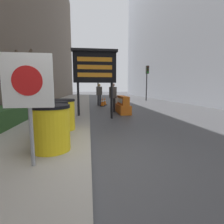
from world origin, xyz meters
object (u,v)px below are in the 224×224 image
Objects in this scene: barrel_drum_foreground at (51,128)px; traffic_light_far_side at (147,75)px; jersey_barrier_orange_near at (123,106)px; traffic_cone_near at (105,101)px; jersey_barrier_white at (116,102)px; traffic_cone_far at (102,102)px; message_board at (95,67)px; barrel_drum_back at (62,114)px; pedestrian_passerby at (99,93)px; traffic_cone_mid at (120,103)px; barrel_drum_middle at (53,120)px; warning_sign at (28,88)px; pedestrian_worker at (113,95)px; traffic_light_near_curb at (98,74)px.

traffic_light_far_side is at bearing 65.07° from barrel_drum_foreground.
jersey_barrier_orange_near is 2.88× the size of traffic_cone_near.
barrel_drum_foreground reaches higher than jersey_barrier_white.
message_board is at bearing -97.62° from traffic_cone_far.
pedestrian_passerby is (1.60, 8.74, 0.40)m from barrel_drum_back.
jersey_barrier_orange_near is at bearing -97.09° from traffic_cone_mid.
barrel_drum_middle is (-0.13, 0.87, 0.00)m from barrel_drum_foreground.
warning_sign is 7.63m from pedestrian_worker.
traffic_light_far_side is at bearing 64.10° from jersey_barrier_orange_near.
traffic_light_far_side is at bearing 65.63° from warning_sign.
barrel_drum_foreground is at bearing -113.43° from jersey_barrier_orange_near.
jersey_barrier_orange_near is 7.39m from traffic_light_near_curb.
barrel_drum_foreground reaches higher than jersey_barrier_orange_near.
barrel_drum_foreground is 6.92m from pedestrian_worker.
traffic_light_near_curb is 0.97× the size of traffic_light_far_side.
jersey_barrier_orange_near is (2.74, 5.15, -0.20)m from barrel_drum_middle.
traffic_cone_far is (0.74, 5.55, -1.94)m from message_board.
traffic_light_far_side is 2.18× the size of pedestrian_passerby.
barrel_drum_middle reaches higher than traffic_cone_far.
barrel_drum_foreground is at bearing -88.67° from barrel_drum_back.
barrel_drum_back is 1.41× the size of traffic_cone_near.
jersey_barrier_orange_near is at bearing 66.57° from barrel_drum_foreground.
message_board reaches higher than jersey_barrier_orange_near.
barrel_drum_middle is at bearing -116.68° from traffic_light_far_side.
traffic_light_near_curb is 5.83m from traffic_light_far_side.
warning_sign reaches higher than barrel_drum_foreground.
message_board reaches higher than traffic_cone_far.
barrel_drum_foreground is 0.24× the size of traffic_light_far_side.
jersey_barrier_white reaches higher than traffic_cone_far.
barrel_drum_back is at bearing -99.63° from pedestrian_passerby.
barrel_drum_foreground is at bearing -100.71° from traffic_cone_near.
traffic_cone_near is 3.34m from traffic_light_near_curb.
traffic_cone_far is 0.92m from pedestrian_passerby.
traffic_light_far_side is (4.08, 6.33, 2.43)m from traffic_cone_mid.
message_board is 6.65m from traffic_cone_near.
traffic_cone_near is at bearing 19.36° from pedestrian_passerby.
traffic_light_far_side reaches higher than traffic_cone_mid.
message_board is at bearing -111.30° from jersey_barrier_white.
pedestrian_passerby is at bearing 81.53° from barrel_drum_foreground.
traffic_cone_far reaches higher than traffic_cone_near.
traffic_light_far_side is 10.02m from pedestrian_worker.
jersey_barrier_orange_near is (2.65, 4.28, -0.20)m from barrel_drum_back.
barrel_drum_back reaches higher than traffic_cone_near.
barrel_drum_back is 0.49× the size of jersey_barrier_orange_near.
barrel_drum_foreground is 10.61m from pedestrian_passerby.
pedestrian_worker is 3.95m from pedestrian_passerby.
pedestrian_passerby is (1.56, 10.48, 0.40)m from barrel_drum_foreground.
pedestrian_passerby is (-1.05, 2.07, 0.62)m from jersey_barrier_white.
pedestrian_passerby is (1.69, 9.61, 0.40)m from barrel_drum_middle.
barrel_drum_back is 7.68m from traffic_cone_mid.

